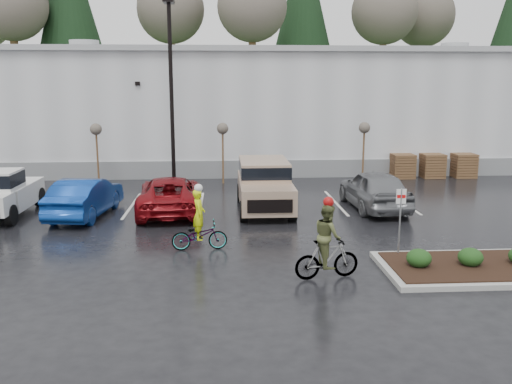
{
  "coord_description": "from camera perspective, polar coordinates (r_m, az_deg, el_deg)",
  "views": [
    {
      "loc": [
        -1.53,
        -15.32,
        5.34
      ],
      "look_at": [
        -0.3,
        4.28,
        1.3
      ],
      "focal_mm": 38.0,
      "sensor_mm": 36.0,
      "label": 1
    }
  ],
  "objects": [
    {
      "name": "sapling_mid",
      "position": [
        28.44,
        -3.53,
        6.34
      ],
      "size": [
        0.6,
        0.6,
        3.2
      ],
      "color": "#523E20",
      "rests_on": "ground"
    },
    {
      "name": "warehouse",
      "position": [
        37.38,
        -1.25,
        9.03
      ],
      "size": [
        60.5,
        15.5,
        7.2
      ],
      "color": "#B9BBBE",
      "rests_on": "ground"
    },
    {
      "name": "shrub_b",
      "position": [
        16.69,
        21.64,
        -6.39
      ],
      "size": [
        0.7,
        0.7,
        0.52
      ],
      "primitive_type": "ellipsoid",
      "color": "#133713",
      "rests_on": "curb_island"
    },
    {
      "name": "pallet_stack_b",
      "position": [
        31.92,
        18.04,
        2.65
      ],
      "size": [
        1.2,
        1.2,
        1.35
      ],
      "primitive_type": "cube",
      "color": "#523E20",
      "rests_on": "ground"
    },
    {
      "name": "car_blue",
      "position": [
        22.7,
        -17.53,
        -0.51
      ],
      "size": [
        2.24,
        4.9,
        1.56
      ],
      "primitive_type": "imported",
      "rotation": [
        0.0,
        0.0,
        3.01
      ],
      "color": "navy",
      "rests_on": "ground"
    },
    {
      "name": "shrub_a",
      "position": [
        16.12,
        16.78,
        -6.69
      ],
      "size": [
        0.7,
        0.7,
        0.52
      ],
      "primitive_type": "ellipsoid",
      "color": "#133713",
      "rests_on": "curb_island"
    },
    {
      "name": "cyclist_olive",
      "position": [
        14.97,
        7.5,
        -5.97
      ],
      "size": [
        1.84,
        0.92,
        2.3
      ],
      "rotation": [
        0.0,
        0.0,
        1.76
      ],
      "color": "#3F3F44",
      "rests_on": "ground"
    },
    {
      "name": "pallet_stack_a",
      "position": [
        31.33,
        15.14,
        2.66
      ],
      "size": [
        1.2,
        1.2,
        1.35
      ],
      "primitive_type": "cube",
      "color": "#523E20",
      "rests_on": "ground"
    },
    {
      "name": "car_red",
      "position": [
        22.58,
        -9.06,
        -0.26
      ],
      "size": [
        2.8,
        5.5,
        1.49
      ],
      "primitive_type": "imported",
      "rotation": [
        0.0,
        0.0,
        3.2
      ],
      "color": "maroon",
      "rests_on": "ground"
    },
    {
      "name": "suv_tan",
      "position": [
        22.59,
        0.92,
        0.63
      ],
      "size": [
        2.2,
        5.1,
        2.06
      ],
      "primitive_type": null,
      "color": "tan",
      "rests_on": "ground"
    },
    {
      "name": "lamppost",
      "position": [
        27.43,
        -8.96,
        12.21
      ],
      "size": [
        0.5,
        1.0,
        9.22
      ],
      "color": "black",
      "rests_on": "ground"
    },
    {
      "name": "sapling_east",
      "position": [
        29.42,
        11.33,
        6.31
      ],
      "size": [
        0.6,
        0.6,
        3.2
      ],
      "color": "#523E20",
      "rests_on": "ground"
    },
    {
      "name": "ground",
      "position": [
        16.29,
        2.01,
        -7.51
      ],
      "size": [
        120.0,
        120.0,
        0.0
      ],
      "primitive_type": "plane",
      "color": "black",
      "rests_on": "ground"
    },
    {
      "name": "car_grey",
      "position": [
        23.43,
        12.33,
        0.3
      ],
      "size": [
        2.26,
        5.05,
        1.69
      ],
      "primitive_type": "imported",
      "rotation": [
        0.0,
        0.0,
        3.2
      ],
      "color": "slate",
      "rests_on": "ground"
    },
    {
      "name": "sapling_west",
      "position": [
        29.16,
        -16.48,
        6.02
      ],
      "size": [
        0.6,
        0.6,
        3.2
      ],
      "color": "#523E20",
      "rests_on": "ground"
    },
    {
      "name": "fire_lane_sign",
      "position": [
        16.87,
        14.94,
        -2.26
      ],
      "size": [
        0.3,
        0.05,
        2.2
      ],
      "color": "gray",
      "rests_on": "ground"
    },
    {
      "name": "pallet_stack_c",
      "position": [
        32.62,
        20.98,
        2.64
      ],
      "size": [
        1.2,
        1.2,
        1.35
      ],
      "primitive_type": "cube",
      "color": "#523E20",
      "rests_on": "ground"
    },
    {
      "name": "wooded_ridge",
      "position": [
        60.38,
        -2.16,
        9.4
      ],
      "size": [
        80.0,
        25.0,
        6.0
      ],
      "primitive_type": "cube",
      "color": "#24441C",
      "rests_on": "ground"
    },
    {
      "name": "pickup_white",
      "position": [
        24.14,
        -25.06,
        0.12
      ],
      "size": [
        2.1,
        5.2,
        1.96
      ],
      "primitive_type": null,
      "color": "silver",
      "rests_on": "ground"
    },
    {
      "name": "cyclist_hivis",
      "position": [
        17.47,
        -5.99,
        -3.93
      ],
      "size": [
        1.82,
        0.74,
        2.16
      ],
      "rotation": [
        0.0,
        0.0,
        1.64
      ],
      "color": "#3F3F44",
      "rests_on": "ground"
    }
  ]
}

